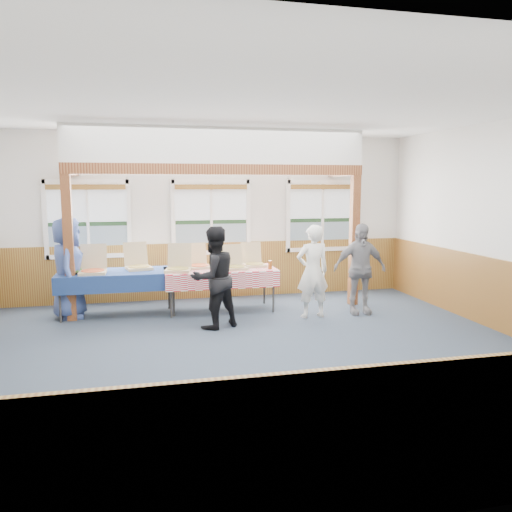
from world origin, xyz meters
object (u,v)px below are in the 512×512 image
at_px(table_right, 220,272).
at_px(man_blue, 68,268).
at_px(woman_white, 313,271).
at_px(woman_black, 214,278).
at_px(table_left, 118,274).
at_px(person_grey, 360,269).

distance_m(table_right, man_blue, 2.56).
bearing_deg(woman_white, table_right, -33.16).
xyz_separation_m(table_right, woman_black, (-0.27, -1.06, 0.09)).
bearing_deg(woman_white, man_blue, -16.68).
bearing_deg(man_blue, woman_white, -106.23).
relative_size(table_left, woman_black, 1.32).
relative_size(table_right, person_grey, 1.26).
relative_size(man_blue, person_grey, 1.08).
height_order(table_right, person_grey, person_grey).
relative_size(table_right, man_blue, 1.17).
distance_m(table_right, woman_white, 1.65).
height_order(table_right, woman_white, woman_white).
distance_m(table_right, person_grey, 2.44).
height_order(table_left, table_right, same).
height_order(woman_white, person_grey, person_grey).
xyz_separation_m(woman_white, woman_black, (-1.71, -0.25, 0.01)).
bearing_deg(table_right, table_left, 178.60).
relative_size(table_left, woman_white, 1.34).
height_order(table_right, man_blue, man_blue).
bearing_deg(woman_white, table_left, -20.13).
bearing_deg(table_left, man_blue, -169.75).
distance_m(table_left, person_grey, 4.17).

